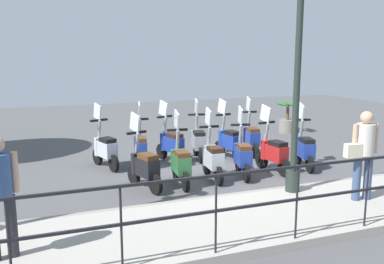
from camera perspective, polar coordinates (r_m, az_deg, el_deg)
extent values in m
plane|color=#4C4C4F|center=(10.19, 3.04, -4.99)|extent=(28.00, 28.00, 0.00)
cube|color=#A39E93|center=(7.51, 13.14, -10.48)|extent=(2.20, 20.00, 0.15)
cube|color=gray|center=(8.34, 9.09, -8.16)|extent=(0.10, 20.00, 0.15)
cube|color=black|center=(6.41, 18.55, -3.86)|extent=(0.04, 16.00, 0.04)
cube|color=black|center=(6.54, 18.30, -7.88)|extent=(0.04, 16.00, 0.04)
cylinder|color=black|center=(6.95, 22.26, -7.51)|extent=(0.03, 0.03, 1.05)
cylinder|color=black|center=(6.20, 13.79, -9.17)|extent=(0.03, 0.03, 1.05)
cylinder|color=black|center=(5.62, 3.20, -10.96)|extent=(0.03, 0.03, 1.05)
cylinder|color=black|center=(5.28, -9.41, -12.59)|extent=(0.03, 0.03, 1.05)
cylinder|color=black|center=(5.21, -23.19, -13.67)|extent=(0.03, 0.03, 1.05)
cylinder|color=#232D28|center=(8.33, 13.26, -6.35)|extent=(0.26, 0.26, 0.40)
cylinder|color=#232D28|center=(7.99, 13.90, 8.22)|extent=(0.12, 0.12, 4.60)
cylinder|color=#384C70|center=(8.24, 22.39, -5.55)|extent=(0.14, 0.14, 0.82)
cylinder|color=#384C70|center=(8.12, 21.11, -5.70)|extent=(0.14, 0.14, 0.82)
cylinder|color=beige|center=(8.02, 22.09, -0.92)|extent=(0.36, 0.36, 0.55)
sphere|color=tan|center=(7.96, 22.28, 1.80)|extent=(0.22, 0.22, 0.22)
cylinder|color=tan|center=(8.14, 23.25, -0.74)|extent=(0.09, 0.09, 0.52)
cylinder|color=tan|center=(7.91, 20.91, -0.88)|extent=(0.09, 0.09, 0.52)
cube|color=beige|center=(7.87, 20.66, -2.33)|extent=(0.18, 0.30, 0.24)
cylinder|color=#28282D|center=(6.03, -22.91, -11.46)|extent=(0.14, 0.14, 0.82)
cylinder|color=tan|center=(5.83, -22.54, -4.93)|extent=(0.09, 0.09, 0.52)
cylinder|color=slate|center=(15.09, 12.57, 0.78)|extent=(0.56, 0.56, 0.45)
cylinder|color=brown|center=(15.02, 12.64, 2.56)|extent=(0.10, 0.10, 0.50)
ellipsoid|color=#235B28|center=(15.19, 12.17, 3.81)|extent=(0.56, 0.16, 0.10)
ellipsoid|color=#235B28|center=(14.77, 13.22, 3.58)|extent=(0.56, 0.16, 0.10)
ellipsoid|color=#235B28|center=(14.84, 11.88, 3.67)|extent=(0.56, 0.16, 0.10)
ellipsoid|color=#235B28|center=(15.12, 13.48, 3.73)|extent=(0.56, 0.16, 0.10)
ellipsoid|color=#235B28|center=(15.03, 11.73, 3.76)|extent=(0.56, 0.16, 0.10)
ellipsoid|color=#235B28|center=(14.93, 13.64, 3.64)|extent=(0.56, 0.16, 0.10)
cylinder|color=black|center=(10.96, 13.91, -3.10)|extent=(0.41, 0.18, 0.40)
cylinder|color=black|center=(10.20, 15.46, -4.19)|extent=(0.41, 0.18, 0.40)
cube|color=navy|center=(10.44, 14.89, -2.25)|extent=(0.65, 0.43, 0.36)
cube|color=navy|center=(10.70, 14.36, -1.80)|extent=(0.19, 0.32, 0.44)
cube|color=black|center=(10.32, 15.09, -1.09)|extent=(0.45, 0.36, 0.10)
cylinder|color=gray|center=(10.68, 14.34, 0.13)|extent=(0.19, 0.12, 0.55)
cube|color=black|center=(10.64, 14.40, 1.58)|extent=(0.17, 0.44, 0.05)
cube|color=silver|center=(10.67, 14.34, 2.69)|extent=(0.38, 0.13, 0.42)
cylinder|color=black|center=(10.37, 9.26, -3.70)|extent=(0.41, 0.13, 0.40)
cylinder|color=black|center=(9.75, 12.24, -4.73)|extent=(0.41, 0.13, 0.40)
cube|color=#B21E1E|center=(9.92, 11.07, -2.75)|extent=(0.63, 0.36, 0.36)
cube|color=#B21E1E|center=(10.14, 10.03, -2.31)|extent=(0.16, 0.31, 0.44)
cube|color=black|center=(9.82, 11.37, -1.52)|extent=(0.43, 0.31, 0.10)
cylinder|color=gray|center=(10.11, 9.89, -0.28)|extent=(0.19, 0.09, 0.55)
cube|color=black|center=(10.06, 9.94, 1.25)|extent=(0.12, 0.44, 0.05)
cube|color=silver|center=(10.08, 9.76, 2.42)|extent=(0.39, 0.08, 0.42)
cylinder|color=black|center=(10.01, 6.20, -4.15)|extent=(0.41, 0.18, 0.40)
cylinder|color=black|center=(9.23, 7.28, -5.45)|extent=(0.41, 0.18, 0.40)
cube|color=navy|center=(9.46, 6.87, -3.27)|extent=(0.65, 0.42, 0.36)
cube|color=navy|center=(9.73, 6.49, -2.75)|extent=(0.19, 0.32, 0.44)
cube|color=#4C2D19|center=(9.34, 6.99, -2.01)|extent=(0.45, 0.35, 0.10)
cylinder|color=gray|center=(9.72, 6.46, -0.63)|extent=(0.19, 0.11, 0.55)
cube|color=black|center=(9.67, 6.50, 0.96)|extent=(0.17, 0.44, 0.05)
cube|color=silver|center=(9.69, 6.44, 2.19)|extent=(0.38, 0.13, 0.42)
cylinder|color=black|center=(9.71, 1.97, -4.55)|extent=(0.41, 0.11, 0.40)
cylinder|color=black|center=(8.95, 3.59, -5.88)|extent=(0.41, 0.11, 0.40)
cube|color=#B7BCC6|center=(9.18, 2.93, -3.65)|extent=(0.62, 0.33, 0.36)
cube|color=#B7BCC6|center=(9.44, 2.37, -3.11)|extent=(0.15, 0.31, 0.44)
cube|color=black|center=(9.06, 3.08, -2.34)|extent=(0.42, 0.29, 0.10)
cylinder|color=gray|center=(9.42, 2.27, -0.93)|extent=(0.19, 0.09, 0.55)
cube|color=black|center=(9.37, 2.28, 0.72)|extent=(0.10, 0.44, 0.05)
cube|color=silver|center=(9.39, 2.18, 1.98)|extent=(0.39, 0.06, 0.42)
cylinder|color=black|center=(9.34, -2.16, -5.17)|extent=(0.41, 0.12, 0.40)
cylinder|color=black|center=(8.56, -0.88, -6.64)|extent=(0.41, 0.12, 0.40)
cube|color=#2D6B38|center=(8.79, -1.43, -4.28)|extent=(0.62, 0.34, 0.36)
cube|color=#2D6B38|center=(9.06, -1.87, -3.70)|extent=(0.15, 0.31, 0.44)
cube|color=#4C2D19|center=(8.67, -1.32, -2.92)|extent=(0.42, 0.30, 0.10)
cylinder|color=gray|center=(9.04, -1.97, -1.43)|extent=(0.19, 0.09, 0.55)
cube|color=black|center=(8.98, -1.98, 0.29)|extent=(0.10, 0.44, 0.05)
cube|color=silver|center=(9.01, -2.08, 1.61)|extent=(0.39, 0.07, 0.42)
cylinder|color=black|center=(9.09, -7.75, -5.70)|extent=(0.41, 0.19, 0.40)
cylinder|color=black|center=(8.42, -4.89, -6.99)|extent=(0.41, 0.19, 0.40)
cube|color=black|center=(8.60, -6.12, -4.67)|extent=(0.66, 0.44, 0.36)
cube|color=black|center=(8.84, -7.12, -4.14)|extent=(0.20, 0.32, 0.44)
cube|color=#4C2D19|center=(8.49, -5.90, -3.28)|extent=(0.46, 0.37, 0.10)
cylinder|color=gray|center=(8.81, -7.37, -1.83)|extent=(0.20, 0.12, 0.55)
cube|color=black|center=(8.75, -7.41, -0.07)|extent=(0.19, 0.44, 0.05)
cube|color=silver|center=(8.77, -7.64, 1.27)|extent=(0.38, 0.14, 0.42)
cylinder|color=black|center=(12.07, 7.28, -1.61)|extent=(0.41, 0.16, 0.40)
cylinder|color=black|center=(11.30, 8.46, -2.48)|extent=(0.41, 0.16, 0.40)
cube|color=navy|center=(11.55, 8.01, -0.77)|extent=(0.64, 0.40, 0.36)
cube|color=navy|center=(11.82, 7.60, -0.40)|extent=(0.18, 0.32, 0.44)
cube|color=#4C2D19|center=(11.44, 8.14, 0.29)|extent=(0.44, 0.34, 0.10)
cylinder|color=gray|center=(11.81, 7.56, 1.35)|extent=(0.19, 0.11, 0.55)
cube|color=black|center=(11.77, 7.60, 2.67)|extent=(0.15, 0.44, 0.05)
cube|color=silver|center=(11.80, 7.54, 3.67)|extent=(0.39, 0.11, 0.42)
cylinder|color=black|center=(11.49, 3.71, -2.17)|extent=(0.41, 0.15, 0.40)
cylinder|color=black|center=(10.84, 6.17, -3.00)|extent=(0.41, 0.15, 0.40)
cube|color=navy|center=(11.03, 5.18, -1.24)|extent=(0.64, 0.38, 0.36)
cube|color=navy|center=(11.26, 4.33, -0.88)|extent=(0.17, 0.32, 0.44)
cube|color=black|center=(10.93, 5.42, -0.13)|extent=(0.44, 0.32, 0.10)
cylinder|color=gray|center=(11.24, 4.18, 0.95)|extent=(0.19, 0.10, 0.55)
cube|color=black|center=(11.20, 4.20, 2.33)|extent=(0.13, 0.44, 0.05)
cube|color=silver|center=(11.22, 4.04, 3.38)|extent=(0.39, 0.09, 0.42)
cylinder|color=black|center=(11.49, 0.49, -2.14)|extent=(0.41, 0.16, 0.40)
cylinder|color=black|center=(10.70, 1.18, -3.12)|extent=(0.41, 0.16, 0.40)
cube|color=gray|center=(10.95, 0.90, -1.29)|extent=(0.65, 0.40, 0.36)
cube|color=gray|center=(11.23, 0.66, -0.89)|extent=(0.18, 0.32, 0.44)
cube|color=black|center=(10.84, 0.96, -0.17)|extent=(0.45, 0.34, 0.10)
cylinder|color=gray|center=(11.22, 0.61, 0.95)|extent=(0.19, 0.11, 0.55)
cube|color=black|center=(11.18, 0.61, 2.34)|extent=(0.15, 0.44, 0.05)
cube|color=silver|center=(11.21, 0.57, 3.40)|extent=(0.39, 0.11, 0.42)
cylinder|color=black|center=(11.14, -4.05, -2.58)|extent=(0.41, 0.19, 0.40)
cylinder|color=black|center=(10.48, -1.50, -3.41)|extent=(0.41, 0.19, 0.40)
cube|color=navy|center=(10.68, -2.57, -1.61)|extent=(0.66, 0.44, 0.36)
cube|color=navy|center=(10.90, -3.45, -1.25)|extent=(0.20, 0.32, 0.44)
cube|color=black|center=(10.57, -2.36, -0.46)|extent=(0.46, 0.37, 0.10)
cylinder|color=gray|center=(10.88, -3.65, 0.63)|extent=(0.20, 0.12, 0.55)
cube|color=black|center=(10.84, -3.67, 2.06)|extent=(0.19, 0.44, 0.05)
cube|color=silver|center=(10.86, -3.86, 3.14)|extent=(0.38, 0.14, 0.42)
cylinder|color=black|center=(10.82, -6.93, -3.03)|extent=(0.41, 0.16, 0.40)
cylinder|color=black|center=(10.02, -6.73, -4.14)|extent=(0.41, 0.16, 0.40)
cube|color=navy|center=(10.27, -6.85, -2.16)|extent=(0.64, 0.40, 0.36)
cube|color=navy|center=(10.55, -6.92, -1.71)|extent=(0.18, 0.32, 0.44)
cube|color=#4C2D19|center=(10.16, -6.86, -0.98)|extent=(0.44, 0.34, 0.10)
cylinder|color=gray|center=(10.54, -6.97, 0.24)|extent=(0.19, 0.11, 0.55)
cube|color=black|center=(10.50, -7.01, 1.72)|extent=(0.15, 0.44, 0.05)
cube|color=silver|center=(10.53, -7.04, 2.84)|extent=(0.39, 0.11, 0.42)
cylinder|color=black|center=(10.81, -12.48, -3.23)|extent=(0.41, 0.20, 0.40)
cylinder|color=black|center=(10.09, -10.40, -4.14)|extent=(0.41, 0.20, 0.40)
cube|color=#B7BCC6|center=(10.31, -11.32, -2.25)|extent=(0.66, 0.45, 0.36)
cube|color=#B7BCC6|center=(10.56, -12.04, -1.87)|extent=(0.20, 0.32, 0.44)
cube|color=black|center=(10.20, -11.19, -1.06)|extent=(0.46, 0.37, 0.10)
cylinder|color=gray|center=(10.54, -12.26, 0.08)|extent=(0.20, 0.12, 0.55)
cube|color=black|center=(10.49, -12.32, 1.55)|extent=(0.19, 0.44, 0.05)
cube|color=silver|center=(10.52, -12.51, 2.67)|extent=(0.38, 0.15, 0.42)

